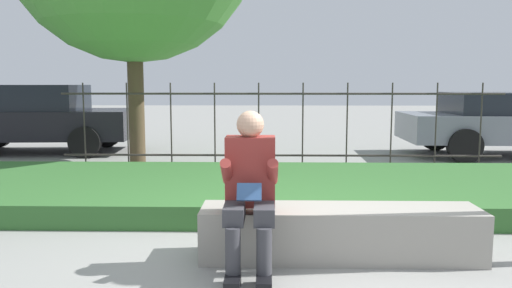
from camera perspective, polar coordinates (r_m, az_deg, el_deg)
The scene contains 6 objects.
ground_plane at distance 4.24m, azimuth 4.19°, elevation -12.80°, with size 60.00×60.00×0.00m, color gray.
stone_bench at distance 4.21m, azimuth 9.54°, elevation -10.30°, with size 2.27×0.50×0.42m.
person_seated_reader at distance 3.78m, azimuth -0.70°, elevation -4.79°, with size 0.42×0.73×1.22m.
grass_berm at distance 6.23m, azimuth 3.24°, elevation -5.22°, with size 9.02×2.81×0.25m.
iron_fence at distance 7.95m, azimuth 2.84°, elevation 2.07°, with size 7.02×0.03×1.45m.
car_parked_left at distance 11.40m, azimuth -23.99°, elevation 2.83°, with size 4.07×2.13×1.41m.
Camera 1 is at (-0.21, -3.98, 1.42)m, focal length 35.00 mm.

